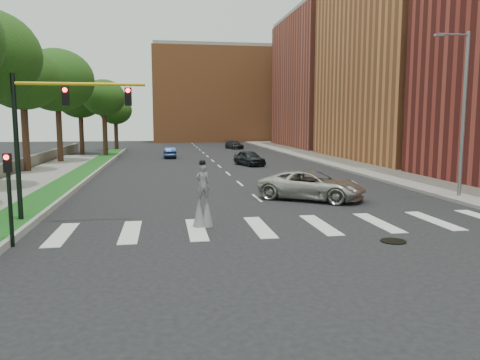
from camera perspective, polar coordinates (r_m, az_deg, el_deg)
ground_plane at (r=18.51m, az=6.96°, el=-6.28°), size 160.00×160.00×0.00m
grass_median at (r=38.05m, az=-18.90°, el=0.62°), size 2.00×60.00×0.25m
median_curb at (r=37.89m, az=-17.34°, el=0.67°), size 0.20×60.00×0.28m
sidewalk_right at (r=45.97m, az=13.29°, el=1.88°), size 5.00×90.00×0.18m
stone_wall at (r=41.21m, az=-26.02°, el=1.35°), size 0.50×56.00×1.10m
manhole at (r=17.80m, az=18.18°, el=-7.10°), size 0.90×0.90×0.04m
building_mid at (r=55.00m, az=21.10°, el=14.91°), size 16.00×22.00×24.00m
building_far at (r=76.44m, az=11.78°, el=11.49°), size 16.00×22.00×20.00m
building_backdrop at (r=96.02m, az=-2.64°, el=10.18°), size 26.00×14.00×18.00m
streetlight at (r=28.22m, az=25.48°, el=7.78°), size 2.05×0.20×9.00m
traffic_signal at (r=20.81m, az=-22.47°, el=6.26°), size 5.30×0.23×6.20m
secondary_signal at (r=17.73m, az=-26.31°, el=-1.21°), size 0.25×0.21×3.23m
stilt_performer at (r=19.08m, az=-4.56°, el=-2.64°), size 0.83×0.58×2.77m
suv_crossing at (r=25.82m, az=8.75°, el=-0.62°), size 6.22×5.40×1.59m
car_near at (r=44.47m, az=1.14°, el=2.70°), size 2.84×4.49×1.42m
car_mid at (r=53.69m, az=-8.56°, el=3.34°), size 1.45×3.84×1.25m
car_far at (r=69.53m, az=-0.72°, el=4.31°), size 2.67×4.43×1.20m
tree_3 at (r=41.92m, az=-25.03°, el=11.17°), size 6.00×6.00×10.20m
tree_4 at (r=50.36m, az=-21.43°, el=11.23°), size 7.23×7.23×11.25m
tree_5 at (r=61.93m, az=-18.93°, el=9.40°), size 5.80×5.80×9.44m
tree_6 at (r=56.68m, az=-16.28°, el=9.55°), size 4.88×4.88×8.91m
tree_7 at (r=68.26m, az=-14.95°, el=8.16°), size 4.57×4.57×7.54m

